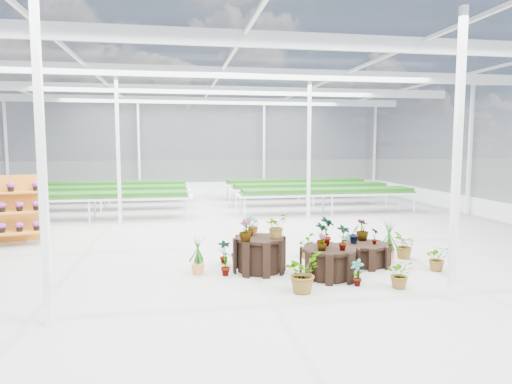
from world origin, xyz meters
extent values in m
plane|color=gray|center=(0.00, 0.00, 0.00)|extent=(24.00, 24.00, 0.00)
cylinder|color=black|center=(0.29, -1.93, 0.34)|extent=(1.06, 1.06, 0.67)
cylinder|color=black|center=(1.49, -2.53, 0.28)|extent=(1.33, 1.33, 0.55)
cylinder|color=black|center=(2.49, -1.83, 0.22)|extent=(1.12, 1.12, 0.45)
imported|color=#154810|center=(0.11, -1.80, 0.88)|extent=(0.26, 0.25, 0.42)
imported|color=#154810|center=(0.59, -2.04, 0.91)|extent=(0.56, 0.55, 0.47)
imported|color=#154810|center=(0.22, -1.64, 0.85)|extent=(0.43, 0.44, 0.37)
imported|color=#154810|center=(-0.03, -2.24, 0.88)|extent=(0.33, 0.33, 0.42)
imported|color=#154810|center=(1.34, -2.49, 0.80)|extent=(0.29, 0.31, 0.49)
imported|color=#154810|center=(1.66, -2.76, 0.80)|extent=(0.30, 0.30, 0.48)
imported|color=#154810|center=(1.49, -2.34, 0.84)|extent=(0.31, 0.36, 0.57)
imported|color=#154810|center=(1.28, -2.71, 0.71)|extent=(0.22, 0.22, 0.31)
imported|color=#154810|center=(2.27, -1.79, 0.65)|extent=(0.29, 0.28, 0.41)
imported|color=#154810|center=(2.64, -1.93, 0.62)|extent=(0.16, 0.20, 0.34)
imported|color=#154810|center=(2.54, -1.53, 0.68)|extent=(0.36, 0.36, 0.46)
imported|color=#154810|center=(-0.39, -2.11, 0.28)|extent=(0.22, 0.31, 0.56)
imported|color=#154810|center=(-0.33, -1.26, 0.26)|extent=(0.31, 0.25, 0.52)
imported|color=#154810|center=(0.77, -3.27, 0.34)|extent=(0.81, 0.81, 0.68)
imported|color=#154810|center=(1.79, -3.10, 0.24)|extent=(0.29, 0.30, 0.47)
imported|color=#154810|center=(2.48, -3.34, 0.25)|extent=(0.56, 0.53, 0.50)
imported|color=#154810|center=(3.71, -2.46, 0.25)|extent=(0.56, 0.53, 0.50)
imported|color=#154810|center=(3.54, -1.47, 0.29)|extent=(0.58, 0.63, 0.58)
imported|color=#154810|center=(2.35, -1.21, 0.27)|extent=(0.33, 0.28, 0.54)
imported|color=#154810|center=(1.49, -1.03, 0.26)|extent=(0.41, 0.47, 0.51)
imported|color=#154810|center=(-0.07, -1.36, 0.28)|extent=(0.32, 0.36, 0.56)
camera|label=1|loc=(-1.25, -10.39, 2.45)|focal=32.00mm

